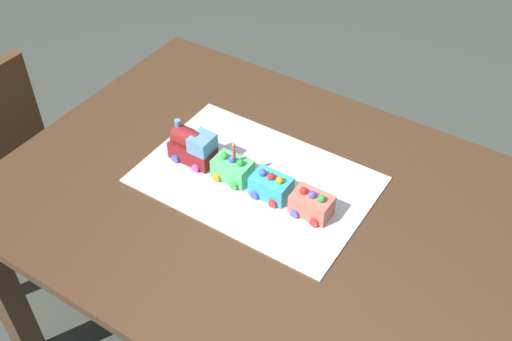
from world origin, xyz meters
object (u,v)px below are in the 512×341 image
object	(u,v)px
cake_car_caboose_mint_green	(233,169)
cake_car_gondola_turquoise	(271,186)
cake_locomotive	(193,146)
dining_table	(269,227)
birthday_candle	(234,150)
cake_car_flatbed_coral	(312,204)

from	to	relation	value
cake_car_caboose_mint_green	cake_car_gondola_turquoise	bearing A→B (deg)	0.00
cake_car_gondola_turquoise	cake_locomotive	bearing A→B (deg)	-180.00
dining_table	birthday_candle	world-z (taller)	birthday_candle
dining_table	cake_car_caboose_mint_green	size ratio (longest dim) A/B	14.00
dining_table	cake_car_flatbed_coral	world-z (taller)	cake_car_flatbed_coral
cake_locomotive	birthday_candle	distance (m)	0.14
birthday_candle	dining_table	bearing A→B (deg)	-6.16
cake_locomotive	cake_car_flatbed_coral	size ratio (longest dim) A/B	1.40
cake_car_gondola_turquoise	cake_car_flatbed_coral	distance (m)	0.12
cake_car_caboose_mint_green	cake_car_flatbed_coral	size ratio (longest dim) A/B	1.00
dining_table	cake_car_gondola_turquoise	bearing A→B (deg)	114.47
cake_car_flatbed_coral	birthday_candle	xyz separation A→B (m)	(-0.23, -0.00, 0.07)
cake_locomotive	dining_table	bearing A→B (deg)	-2.89
cake_car_caboose_mint_green	cake_car_flatbed_coral	xyz separation A→B (m)	(0.24, 0.00, 0.00)
cake_locomotive	birthday_candle	xyz separation A→B (m)	(0.13, 0.00, 0.05)
cake_car_caboose_mint_green	birthday_candle	xyz separation A→B (m)	(0.01, -0.00, 0.07)
dining_table	birthday_candle	bearing A→B (deg)	173.84
dining_table	cake_car_gondola_turquoise	world-z (taller)	cake_car_gondola_turquoise
cake_locomotive	cake_car_caboose_mint_green	size ratio (longest dim) A/B	1.40
dining_table	cake_car_gondola_turquoise	xyz separation A→B (m)	(-0.01, 0.01, 0.14)
birthday_candle	cake_locomotive	bearing A→B (deg)	-180.00
cake_car_caboose_mint_green	birthday_candle	size ratio (longest dim) A/B	1.84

